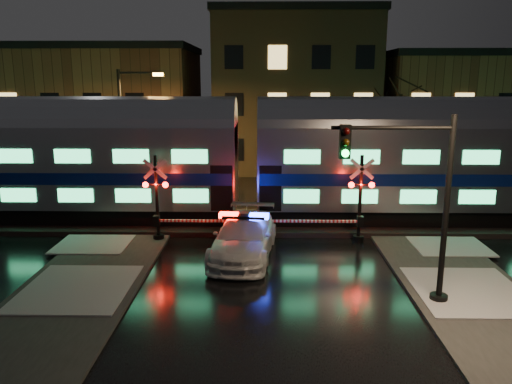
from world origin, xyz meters
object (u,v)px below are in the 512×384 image
(police_car, at_px, (244,237))
(crossing_signal_left, at_px, (165,207))
(traffic_light, at_px, (416,207))
(crossing_signal_right, at_px, (352,208))
(streetlight, at_px, (126,128))

(police_car, relative_size, crossing_signal_left, 1.08)
(crossing_signal_left, height_order, traffic_light, traffic_light)
(crossing_signal_left, xyz_separation_m, traffic_light, (8.88, -6.02, 1.61))
(crossing_signal_right, xyz_separation_m, crossing_signal_left, (-8.02, -0.00, -0.02))
(crossing_signal_left, bearing_deg, traffic_light, -34.13)
(crossing_signal_left, bearing_deg, police_car, -27.40)
(police_car, height_order, crossing_signal_left, crossing_signal_left)
(crossing_signal_right, height_order, streetlight, streetlight)
(crossing_signal_right, height_order, traffic_light, traffic_light)
(traffic_light, height_order, streetlight, streetlight)
(police_car, bearing_deg, traffic_light, -31.77)
(crossing_signal_right, relative_size, traffic_light, 0.91)
(crossing_signal_right, bearing_deg, traffic_light, -81.85)
(crossing_signal_right, distance_m, crossing_signal_left, 8.02)
(traffic_light, relative_size, streetlight, 0.80)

